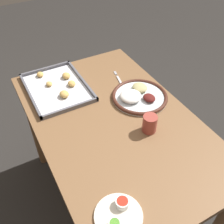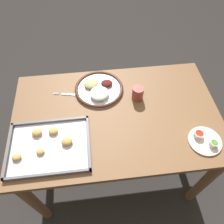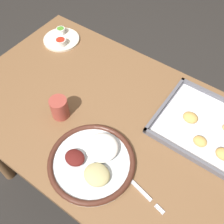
% 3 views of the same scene
% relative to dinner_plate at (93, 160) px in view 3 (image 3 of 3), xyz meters
% --- Properties ---
extents(ground_plane, '(8.00, 8.00, 0.00)m').
position_rel_dinner_plate_xyz_m(ground_plane, '(-0.08, 0.20, -0.78)').
color(ground_plane, '#282623').
extents(dining_table, '(1.19, 0.75, 0.76)m').
position_rel_dinner_plate_xyz_m(dining_table, '(-0.08, 0.20, -0.14)').
color(dining_table, brown).
rests_on(dining_table, ground_plane).
extents(dinner_plate, '(0.30, 0.30, 0.05)m').
position_rel_dinner_plate_xyz_m(dinner_plate, '(0.00, 0.00, 0.00)').
color(dinner_plate, silver).
rests_on(dinner_plate, dining_table).
extents(fork, '(0.19, 0.05, 0.00)m').
position_rel_dinner_plate_xyz_m(fork, '(0.18, 0.01, -0.01)').
color(fork, silver).
rests_on(fork, dining_table).
extents(saucer_plate, '(0.17, 0.17, 0.04)m').
position_rel_dinner_plate_xyz_m(saucer_plate, '(-0.52, 0.42, -0.00)').
color(saucer_plate, beige).
rests_on(saucer_plate, dining_table).
extents(baking_tray, '(0.42, 0.32, 0.04)m').
position_rel_dinner_plate_xyz_m(baking_tray, '(0.29, 0.36, -0.01)').
color(baking_tray, '#595960').
rests_on(baking_tray, dining_table).
extents(drinking_cup, '(0.07, 0.07, 0.09)m').
position_rel_dinner_plate_xyz_m(drinking_cup, '(-0.23, 0.09, 0.03)').
color(drinking_cup, '#993D33').
rests_on(drinking_cup, dining_table).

